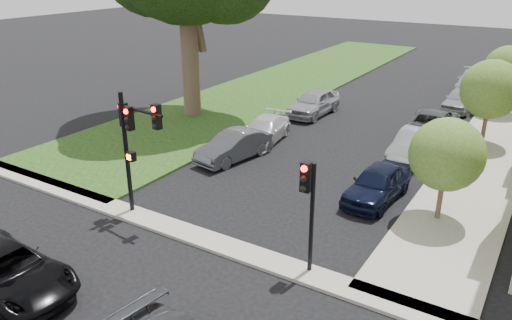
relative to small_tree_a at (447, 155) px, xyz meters
The scene contains 18 objects.
ground 10.21m from the small_tree_a, 128.93° to the right, with size 140.00×140.00×0.00m, color black.
grass_strip 22.45m from the small_tree_a, 132.96° to the left, with size 8.00×44.00×0.12m, color black.
sidewalk_right 16.53m from the small_tree_a, 88.07° to the left, with size 3.50×44.00×0.12m, color #A9A18F.
sidewalk_cross 8.78m from the small_tree_a, 137.53° to the right, with size 60.00×1.00×0.12m, color #A9A18F.
small_tree_a is the anchor object (origin of this frame).
small_tree_b 9.51m from the small_tree_a, 90.00° to the left, with size 2.96×2.96×4.44m.
small_tree_c 16.14m from the small_tree_a, 90.00° to the left, with size 2.81×2.81×4.22m.
traffic_signal_main 11.08m from the small_tree_a, 150.52° to the right, with size 2.29×0.60×4.68m.
traffic_signal_secondary 6.09m from the small_tree_a, 115.82° to the right, with size 0.45×0.37×3.64m.
car_cross_near 14.62m from the small_tree_a, 131.17° to the right, with size 2.24×4.86×1.35m, color black.
car_parked_0 3.18m from the small_tree_a, 168.75° to the left, with size 1.65×4.10×1.40m, color black.
car_parked_1 6.56m from the small_tree_a, 113.89° to the left, with size 1.45×4.16×1.37m, color #999BA0.
car_parked_2 9.58m from the small_tree_a, 105.85° to the left, with size 2.38×5.16×1.43m, color #3F4247.
car_parked_3 15.98m from the small_tree_a, 98.52° to the left, with size 1.66×4.12×1.40m, color #999BA0.
car_parked_4 21.73m from the small_tree_a, 97.11° to the left, with size 1.96×4.82×1.40m, color #999BA0.
car_parked_5 10.02m from the small_tree_a, behind, with size 1.44×4.12×1.36m, color #3F4247.
car_parked_6 10.82m from the small_tree_a, 157.82° to the left, with size 1.78×4.37×1.27m, color silver.
car_parked_7 14.02m from the small_tree_a, 134.85° to the left, with size 1.84×4.56×1.56m, color #999BA0.
Camera 1 is at (9.12, -9.64, 8.94)m, focal length 35.00 mm.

